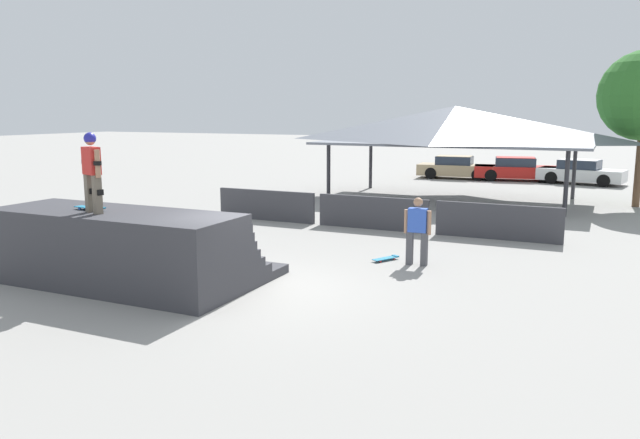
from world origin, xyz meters
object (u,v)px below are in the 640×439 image
skater_on_deck (92,167)px  skateboard_on_ground (386,258)px  skateboard_on_deck (91,208)px  bystander_walking (417,228)px  parked_car_tan (456,168)px  parked_car_red (517,169)px  parked_car_white (581,172)px

skater_on_deck → skateboard_on_ground: bearing=66.3°
skateboard_on_deck → bystander_walking: (5.88, 4.65, -0.76)m
parked_car_tan → parked_car_red: bearing=3.1°
bystander_walking → skateboard_on_ground: (-0.83, 0.14, -0.87)m
bystander_walking → parked_car_tan: size_ratio=0.39×
bystander_walking → parked_car_red: (-0.43, 20.86, -0.33)m
parked_car_red → parked_car_white: same height
skateboard_on_deck → parked_car_tan: bearing=91.6°
parked_car_tan → parked_car_white: 6.51m
bystander_walking → skateboard_on_ground: bystander_walking is taller
parked_car_white → skateboard_on_deck: bearing=-98.4°
skateboard_on_deck → parked_car_tan: 25.24m
skateboard_on_deck → bystander_walking: bearing=44.9°
skateboard_on_ground → parked_car_white: (3.65, 20.39, 0.54)m
parked_car_red → bystander_walking: bearing=-98.5°
skateboard_on_deck → parked_car_red: bearing=84.5°
skater_on_deck → parked_car_white: bearing=91.4°
skateboard_on_deck → skateboard_on_ground: 7.16m
skater_on_deck → parked_car_red: 26.31m
bystander_walking → skater_on_deck: bearing=38.4°
skateboard_on_deck → parked_car_white: 26.66m
skater_on_deck → parked_car_red: (5.13, 25.72, -1.99)m
skateboard_on_deck → parked_car_white: bearing=77.5°
parked_car_tan → parked_car_white: (6.51, 0.05, 0.00)m
skateboard_on_deck → skater_on_deck: bearing=-27.7°
parked_car_tan → skateboard_on_deck: bearing=-98.6°
bystander_walking → parked_car_white: bearing=-100.7°
parked_car_tan → parked_car_red: 3.28m
skateboard_on_deck → parked_car_tan: (2.20, 25.12, -1.09)m
parked_car_red → parked_car_tan: bearing=177.0°
skater_on_deck → bystander_walking: size_ratio=1.00×
parked_car_white → parked_car_red: bearing=-175.0°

